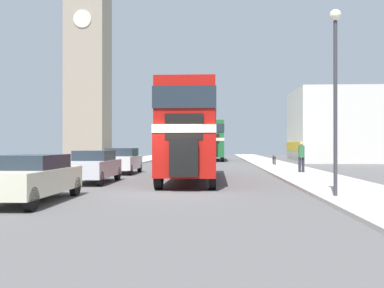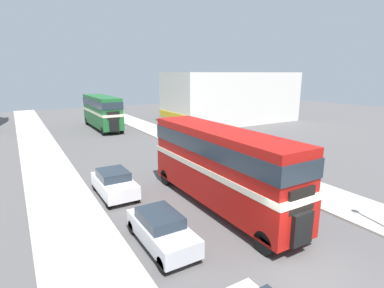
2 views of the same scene
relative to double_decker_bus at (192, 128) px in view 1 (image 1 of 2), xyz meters
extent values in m
plane|color=#565454|center=(-0.64, -5.90, -2.56)|extent=(120.00, 120.00, 0.00)
cube|color=#B7B2A8|center=(6.11, -5.90, -2.50)|extent=(3.50, 120.00, 0.12)
cube|color=#B2140F|center=(0.00, 0.02, -1.24)|extent=(2.36, 10.78, 1.69)
cube|color=beige|center=(0.00, 0.02, -0.23)|extent=(2.39, 10.83, 0.31)
cube|color=#B2140F|center=(0.00, 0.02, 0.84)|extent=(2.31, 10.56, 1.85)
cube|color=#232D38|center=(0.00, 0.02, 0.94)|extent=(2.39, 10.67, 0.83)
cube|color=black|center=(0.00, -5.47, -1.32)|extent=(1.06, 0.20, 1.35)
cube|color=black|center=(0.00, -5.32, -0.17)|extent=(1.42, 0.12, 0.99)
cylinder|color=black|center=(-1.04, -4.56, -2.06)|extent=(0.28, 1.01, 1.01)
cylinder|color=black|center=(1.04, -4.56, -2.06)|extent=(0.28, 1.01, 1.01)
cylinder|color=black|center=(-1.04, 4.51, -2.06)|extent=(0.28, 1.01, 1.01)
cylinder|color=black|center=(1.04, 4.51, -2.06)|extent=(0.28, 1.01, 1.01)
cube|color=#1E602D|center=(0.78, 27.14, -1.25)|extent=(2.50, 10.36, 1.67)
cube|color=beige|center=(0.78, 27.14, -0.26)|extent=(2.53, 10.41, 0.30)
cube|color=#1E602D|center=(0.78, 27.14, 0.81)|extent=(2.45, 10.15, 1.82)
cube|color=#232D38|center=(0.78, 27.14, 0.90)|extent=(2.53, 10.26, 0.82)
cube|color=black|center=(0.78, 21.86, -1.33)|extent=(1.13, 0.20, 1.34)
cube|color=black|center=(0.78, 22.00, -0.20)|extent=(1.50, 0.12, 0.97)
cylinder|color=black|center=(-0.33, 22.76, -2.06)|extent=(0.28, 1.01, 1.01)
cylinder|color=black|center=(1.89, 22.76, -2.06)|extent=(0.28, 1.01, 1.01)
cylinder|color=black|center=(-0.33, 31.41, -2.06)|extent=(0.28, 1.01, 1.01)
cylinder|color=black|center=(1.89, 31.41, -2.06)|extent=(0.28, 1.01, 1.01)
cube|color=beige|center=(-4.35, -8.53, -1.92)|extent=(1.72, 4.38, 0.71)
cube|color=#232D38|center=(-4.35, -8.35, -1.35)|extent=(1.52, 2.28, 0.42)
cylinder|color=black|center=(-3.59, -10.27, -2.24)|extent=(0.20, 0.64, 0.64)
cylinder|color=black|center=(-5.12, -6.79, -2.24)|extent=(0.20, 0.64, 0.64)
cylinder|color=black|center=(-3.59, -6.79, -2.24)|extent=(0.20, 0.64, 0.64)
cube|color=silver|center=(-4.37, -1.92, -1.91)|extent=(1.65, 4.07, 0.73)
cube|color=#232D38|center=(-4.37, -1.75, -1.32)|extent=(1.45, 2.12, 0.45)
cylinder|color=black|center=(-5.09, -3.50, -2.24)|extent=(0.20, 0.64, 0.64)
cylinder|color=black|center=(-3.64, -3.50, -2.24)|extent=(0.20, 0.64, 0.64)
cylinder|color=black|center=(-5.09, -0.33, -2.24)|extent=(0.20, 0.64, 0.64)
cylinder|color=black|center=(-3.64, -0.33, -2.24)|extent=(0.20, 0.64, 0.64)
cube|color=white|center=(-4.48, 4.41, -1.89)|extent=(1.83, 3.93, 0.77)
cube|color=#232D38|center=(-4.48, 4.57, -1.27)|extent=(1.61, 2.04, 0.48)
cylinder|color=black|center=(-5.30, 2.89, -2.24)|extent=(0.20, 0.64, 0.64)
cylinder|color=black|center=(-3.67, 2.89, -2.24)|extent=(0.20, 0.64, 0.64)
cylinder|color=black|center=(-5.30, 5.93, -2.24)|extent=(0.20, 0.64, 0.64)
cylinder|color=black|center=(-3.67, 5.93, -2.24)|extent=(0.20, 0.64, 0.64)
cylinder|color=#282833|center=(6.12, 4.48, -2.01)|extent=(0.16, 0.16, 0.87)
cylinder|color=#282833|center=(6.31, 4.48, -2.01)|extent=(0.16, 0.16, 0.87)
cylinder|color=#336B42|center=(6.21, 4.48, -1.23)|extent=(0.36, 0.36, 0.69)
sphere|color=tan|center=(6.21, 4.48, -0.77)|extent=(0.23, 0.23, 0.23)
torus|color=black|center=(5.96, 13.79, -2.08)|extent=(0.05, 0.71, 0.71)
torus|color=black|center=(5.96, 14.84, -2.08)|extent=(0.05, 0.71, 0.71)
cylinder|color=black|center=(5.96, 14.32, -1.94)|extent=(0.04, 1.06, 0.34)
cylinder|color=black|center=(5.96, 14.69, -1.87)|extent=(0.04, 0.04, 0.43)
cylinder|color=#38383D|center=(4.92, -7.38, 0.31)|extent=(0.12, 0.12, 5.50)
sphere|color=#EFEACC|center=(4.92, -7.38, 3.24)|extent=(0.36, 0.36, 0.36)
cube|color=tan|center=(-14.97, 32.31, 7.84)|extent=(4.87, 4.87, 20.79)
cylinder|color=silver|center=(-14.97, 29.83, 14.49)|extent=(2.19, 0.10, 2.19)
cube|color=gold|center=(9.11, 23.03, -0.96)|extent=(0.12, 8.27, 0.87)
camera|label=1|loc=(1.16, -21.01, -0.85)|focal=40.00mm
camera|label=2|loc=(-9.12, -12.35, 4.60)|focal=28.00mm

